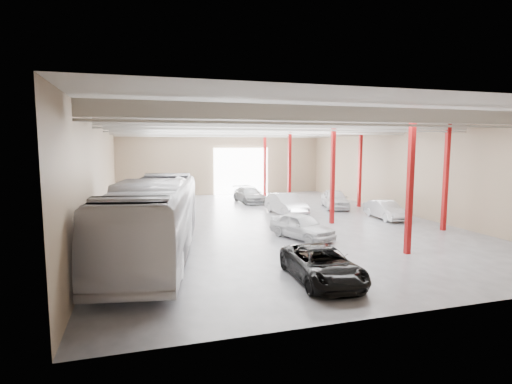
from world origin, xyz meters
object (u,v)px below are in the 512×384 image
car_row_c (249,195)px  car_row_a (302,226)px  black_sedan (322,264)px  car_row_b (286,204)px  car_right_near (385,210)px  car_right_far (335,199)px  coach_bus (155,218)px

car_row_c → car_row_a: bearing=-97.7°
black_sedan → car_row_b: bearing=77.5°
car_right_near → car_right_far: 5.63m
car_row_c → black_sedan: bearing=-101.9°
car_row_c → coach_bus: bearing=-123.3°
black_sedan → car_row_a: size_ratio=1.13×
black_sedan → car_row_a: car_row_a is taller
car_right_far → coach_bus: bearing=-127.5°
black_sedan → car_row_a: bearing=76.2°
black_sedan → car_right_near: size_ratio=1.20×
black_sedan → car_row_c: car_row_c is taller
car_row_b → car_right_far: 5.42m
car_row_b → car_row_c: 7.26m
car_row_c → car_right_far: car_right_far is taller
coach_bus → car_row_b: coach_bus is taller
car_row_b → coach_bus: bearing=-141.0°
car_row_a → car_right_far: (7.04, 9.43, 0.07)m
car_right_near → car_row_a: bearing=-151.1°
car_right_near → black_sedan: bearing=-130.3°
coach_bus → car_row_c: 18.67m
car_row_a → car_right_far: car_right_far is taller
coach_bus → car_right_near: 17.29m
black_sedan → car_right_far: size_ratio=1.03×
car_right_far → car_right_near: bearing=-60.7°
car_row_b → car_right_near: car_row_b is taller
car_row_b → car_right_near: size_ratio=1.22×
car_row_b → car_right_near: 7.29m
black_sedan → car_right_far: 18.69m
car_right_near → car_right_far: size_ratio=0.87×
coach_bus → car_row_a: bearing=20.4°
car_row_a → car_right_far: size_ratio=0.92×
black_sedan → car_row_b: 15.04m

